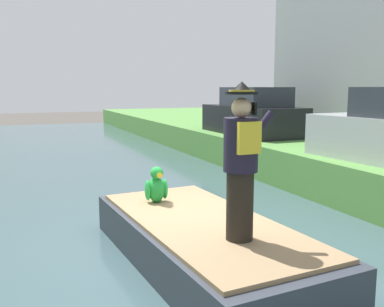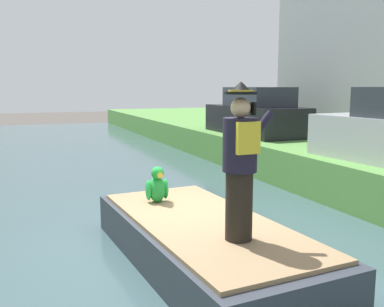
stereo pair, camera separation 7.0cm
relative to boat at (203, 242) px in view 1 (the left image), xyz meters
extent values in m
plane|color=#4C4742|center=(0.00, 0.70, -0.40)|extent=(80.00, 80.00, 0.00)
cube|color=#3D565B|center=(0.00, 0.70, -0.35)|extent=(6.93, 48.00, 0.10)
cube|color=#333842|center=(0.00, 0.00, -0.02)|extent=(2.09, 4.31, 0.56)
cube|color=#997A56|center=(0.00, 0.00, 0.28)|extent=(1.92, 3.97, 0.05)
cylinder|color=black|center=(0.09, -0.85, 0.72)|extent=(0.32, 0.32, 0.82)
cylinder|color=black|center=(0.09, -0.85, 1.44)|extent=(0.40, 0.40, 0.62)
cube|color=gold|center=(0.09, -1.04, 1.54)|extent=(0.28, 0.06, 0.36)
sphere|color=#DBA884|center=(0.09, -0.85, 1.86)|extent=(0.23, 0.23, 0.23)
cylinder|color=black|center=(0.09, -0.85, 2.03)|extent=(0.38, 0.38, 0.03)
cone|color=black|center=(0.09, -0.85, 2.10)|extent=(0.26, 0.26, 0.12)
cylinder|color=gold|center=(0.09, -0.85, 2.05)|extent=(0.29, 0.29, 0.02)
cylinder|color=black|center=(0.31, -0.89, 1.62)|extent=(0.38, 0.09, 0.43)
cube|color=black|center=(0.22, -0.91, 1.85)|extent=(0.03, 0.08, 0.15)
ellipsoid|color=green|center=(-0.30, 1.14, 0.51)|extent=(0.26, 0.32, 0.40)
sphere|color=green|center=(-0.30, 1.10, 0.78)|extent=(0.20, 0.20, 0.20)
cone|color=yellow|center=(-0.30, 1.00, 0.77)|extent=(0.09, 0.09, 0.09)
ellipsoid|color=green|center=(-0.44, 1.14, 0.51)|extent=(0.08, 0.20, 0.32)
ellipsoid|color=green|center=(-0.16, 1.14, 0.51)|extent=(0.08, 0.20, 0.32)
cube|color=black|center=(4.83, 7.02, 1.05)|extent=(1.72, 4.01, 0.90)
cube|color=#2D333D|center=(4.83, 6.82, 1.80)|extent=(1.46, 2.21, 0.60)
camera|label=1|loc=(-2.32, -5.18, 2.09)|focal=40.52mm
camera|label=2|loc=(-2.25, -5.21, 2.09)|focal=40.52mm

